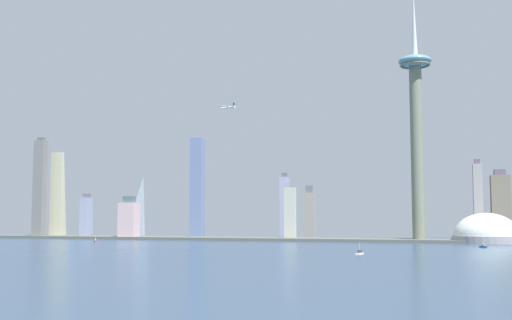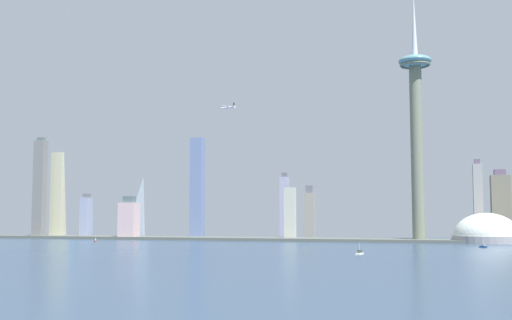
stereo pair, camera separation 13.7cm
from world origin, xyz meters
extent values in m
cube|color=#535953|center=(0.00, 522.02, 2.00)|extent=(931.58, 58.49, 3.99)
cylinder|color=slate|center=(272.04, 525.20, 122.63)|extent=(16.51, 16.51, 245.27)
ellipsoid|color=#5B8E98|center=(272.04, 525.20, 245.27)|extent=(44.49, 44.49, 15.67)
torus|color=slate|center=(272.04, 525.20, 239.78)|extent=(40.95, 40.95, 3.13)
cone|color=silver|center=(272.04, 525.20, 297.80)|extent=(8.25, 8.25, 89.40)
cylinder|color=#969397|center=(356.97, 526.38, 4.64)|extent=(86.69, 86.69, 9.28)
ellipsoid|color=silver|center=(356.97, 526.38, 9.28)|extent=(82.35, 82.35, 58.70)
cube|color=gray|center=(104.22, 628.04, 35.03)|extent=(16.66, 15.69, 70.07)
cube|color=slate|center=(104.22, 628.04, 76.05)|extent=(9.99, 9.41, 11.96)
cube|color=#687BA7|center=(-54.03, 551.29, 76.74)|extent=(18.78, 16.97, 153.47)
cube|color=#7D9DC1|center=(-295.61, 584.64, 50.14)|extent=(14.89, 21.71, 100.28)
cylinder|color=#4C4C51|center=(-295.61, 584.64, 108.47)|extent=(1.60, 1.60, 16.39)
cube|color=beige|center=(-288.49, 545.54, 68.20)|extent=(20.31, 26.75, 136.40)
cube|color=#929BBB|center=(-242.20, 548.84, 31.67)|extent=(12.01, 20.78, 63.34)
cube|color=slate|center=(-242.20, 548.84, 66.54)|extent=(7.20, 12.47, 6.39)
cube|color=slate|center=(384.26, 614.42, 46.22)|extent=(25.91, 24.06, 92.44)
cube|color=#61526B|center=(384.26, 614.42, 96.64)|extent=(15.54, 14.44, 8.38)
cube|color=#A1A0BD|center=(65.41, 624.12, 47.84)|extent=(12.08, 18.93, 95.69)
cube|color=#5A5A64|center=(65.41, 624.12, 99.05)|extent=(7.25, 11.36, 6.73)
cube|color=beige|center=(93.03, 540.37, 37.69)|extent=(15.34, 13.05, 75.38)
cube|color=#999695|center=(352.05, 585.77, 53.62)|extent=(12.27, 16.61, 107.25)
cube|color=#635268|center=(352.05, 585.77, 110.63)|extent=(7.36, 9.97, 6.76)
cube|color=beige|center=(-145.98, 508.52, 27.12)|extent=(25.86, 22.47, 54.24)
cube|color=#4C6166|center=(-145.98, 508.52, 59.09)|extent=(15.52, 13.48, 9.70)
cube|color=#B7B1A1|center=(-79.98, 621.85, 89.47)|extent=(16.36, 15.34, 178.93)
cube|color=#5D546D|center=(-79.98, 621.85, 182.43)|extent=(9.82, 9.20, 7.00)
cube|color=#B0BEC9|center=(-162.98, 586.77, 69.76)|extent=(13.16, 21.93, 139.53)
cylinder|color=#4C4C51|center=(-162.98, 586.77, 147.87)|extent=(1.60, 1.60, 16.68)
cube|color=slate|center=(-304.71, 513.75, 76.61)|extent=(17.55, 13.47, 153.21)
cube|color=#4D6260|center=(-304.71, 513.75, 155.77)|extent=(10.53, 8.08, 5.10)
cube|color=navy|center=(343.36, 400.95, 0.79)|extent=(8.60, 7.39, 1.59)
cube|color=#98A9B2|center=(343.36, 400.95, 2.50)|extent=(4.22, 3.84, 1.82)
cylinder|color=silver|center=(343.36, 400.95, 5.68)|extent=(0.24, 0.24, 4.53)
cube|color=red|center=(-152.41, 424.23, 0.72)|extent=(5.96, 6.08, 1.43)
cube|color=beige|center=(-152.41, 424.23, 2.45)|extent=(2.94, 2.99, 2.04)
cylinder|color=silver|center=(-152.41, 424.23, 6.01)|extent=(0.24, 0.24, 5.09)
cube|color=white|center=(224.96, 241.59, 0.64)|extent=(6.33, 12.94, 1.28)
cube|color=#3E433C|center=(224.96, 241.59, 2.75)|extent=(3.80, 5.89, 2.93)
cylinder|color=silver|center=(224.96, 241.59, 7.35)|extent=(0.24, 0.24, 6.29)
cone|color=#E54C19|center=(-72.91, 384.85, 1.40)|extent=(1.48, 1.48, 2.80)
cylinder|color=white|center=(-8.15, 560.54, 200.52)|extent=(25.84, 12.05, 2.61)
sphere|color=white|center=(-20.60, 565.34, 200.52)|extent=(2.61, 2.61, 2.61)
cube|color=white|center=(-8.15, 560.54, 201.69)|extent=(13.93, 28.91, 0.50)
cube|color=white|center=(2.31, 556.50, 200.91)|extent=(6.02, 10.56, 0.40)
cube|color=#2D333D|center=(2.31, 556.50, 204.32)|extent=(2.46, 1.35, 5.00)
camera|label=1|loc=(289.71, -335.65, 35.82)|focal=43.66mm
camera|label=2|loc=(289.85, -335.61, 35.82)|focal=43.66mm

